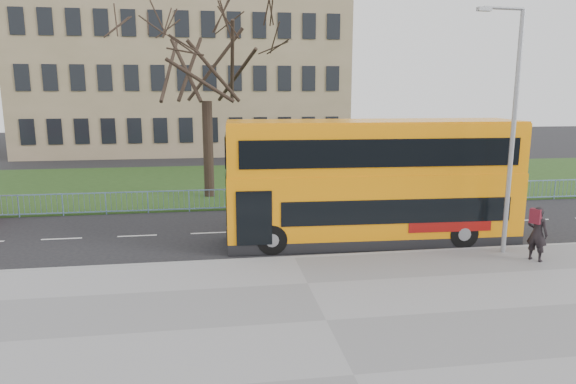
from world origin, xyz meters
name	(u,v)px	position (x,y,z in m)	size (l,w,h in m)	color
ground	(288,247)	(0.00, 0.00, 0.00)	(120.00, 120.00, 0.00)	black
pavement	(326,322)	(0.00, -6.75, 0.06)	(80.00, 10.50, 0.12)	slate
kerb	(294,258)	(0.00, -1.55, 0.07)	(80.00, 0.20, 0.14)	gray
grass_verge	(256,182)	(0.00, 14.30, 0.04)	(80.00, 15.40, 0.08)	#1D3413
guard_railing	(269,198)	(0.00, 6.60, 0.55)	(40.00, 0.12, 1.10)	#6E91C3
bare_tree	(206,82)	(-3.00, 10.00, 6.41)	(8.86, 8.86, 12.66)	black
civic_building	(188,80)	(-5.00, 35.00, 7.00)	(30.00, 15.00, 14.00)	#8A7957
yellow_bus	(372,179)	(3.41, 0.30, 2.56)	(11.49, 3.17, 4.77)	orange
pedestrian	(537,234)	(8.29, -3.16, 1.09)	(0.70, 0.46, 1.93)	black
street_lamp	(511,123)	(7.61, -2.12, 4.83)	(1.82, 0.33, 8.59)	#93969B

